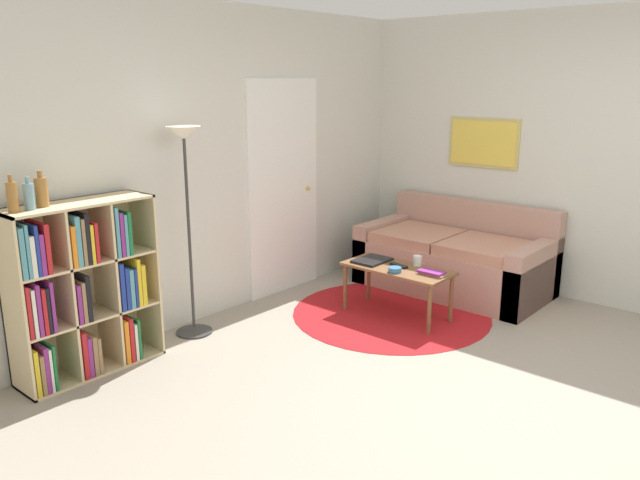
{
  "coord_description": "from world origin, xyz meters",
  "views": [
    {
      "loc": [
        -3.44,
        -1.47,
        2.0
      ],
      "look_at": [
        -0.1,
        1.42,
        0.85
      ],
      "focal_mm": 35.0,
      "sensor_mm": 36.0,
      "label": 1
    }
  ],
  "objects_px": {
    "bowl": "(395,270)",
    "bottle_right": "(42,192)",
    "bottle_middle": "(29,196)",
    "coffee_table": "(397,273)",
    "cup": "(417,261)",
    "couch": "(457,259)",
    "bottle_left": "(12,197)",
    "laptop": "(372,260)",
    "floor_lamp": "(186,173)",
    "bookshelf": "(80,290)"
  },
  "relations": [
    {
      "from": "bookshelf",
      "to": "bottle_right",
      "type": "relative_size",
      "value": 5.2
    },
    {
      "from": "coffee_table",
      "to": "cup",
      "type": "distance_m",
      "value": 0.21
    },
    {
      "from": "coffee_table",
      "to": "bottle_right",
      "type": "height_order",
      "value": "bottle_right"
    },
    {
      "from": "coffee_table",
      "to": "bottle_middle",
      "type": "relative_size",
      "value": 4.56
    },
    {
      "from": "bowl",
      "to": "laptop",
      "type": "bearing_deg",
      "value": 68.28
    },
    {
      "from": "couch",
      "to": "cup",
      "type": "distance_m",
      "value": 0.88
    },
    {
      "from": "cup",
      "to": "bottle_right",
      "type": "height_order",
      "value": "bottle_right"
    },
    {
      "from": "bottle_left",
      "to": "bookshelf",
      "type": "bearing_deg",
      "value": 2.97
    },
    {
      "from": "floor_lamp",
      "to": "bottle_middle",
      "type": "height_order",
      "value": "floor_lamp"
    },
    {
      "from": "coffee_table",
      "to": "bowl",
      "type": "height_order",
      "value": "bowl"
    },
    {
      "from": "couch",
      "to": "coffee_table",
      "type": "bearing_deg",
      "value": 179.21
    },
    {
      "from": "laptop",
      "to": "bottle_middle",
      "type": "xyz_separation_m",
      "value": [
        -2.58,
        0.75,
        0.84
      ]
    },
    {
      "from": "bowl",
      "to": "bottle_right",
      "type": "bearing_deg",
      "value": 154.58
    },
    {
      "from": "cup",
      "to": "coffee_table",
      "type": "bearing_deg",
      "value": 147.83
    },
    {
      "from": "bookshelf",
      "to": "cup",
      "type": "distance_m",
      "value": 2.72
    },
    {
      "from": "floor_lamp",
      "to": "bottle_left",
      "type": "xyz_separation_m",
      "value": [
        -1.3,
        -0.01,
        0.0
      ]
    },
    {
      "from": "bottle_left",
      "to": "bottle_right",
      "type": "relative_size",
      "value": 1.0
    },
    {
      "from": "bowl",
      "to": "bottle_middle",
      "type": "height_order",
      "value": "bottle_middle"
    },
    {
      "from": "bowl",
      "to": "bottle_right",
      "type": "distance_m",
      "value": 2.74
    },
    {
      "from": "couch",
      "to": "bowl",
      "type": "distance_m",
      "value": 1.16
    },
    {
      "from": "cup",
      "to": "floor_lamp",
      "type": "bearing_deg",
      "value": 143.9
    },
    {
      "from": "laptop",
      "to": "bottle_middle",
      "type": "bearing_deg",
      "value": 163.83
    },
    {
      "from": "coffee_table",
      "to": "bottle_right",
      "type": "relative_size",
      "value": 4.06
    },
    {
      "from": "bottle_left",
      "to": "bottle_right",
      "type": "height_order",
      "value": "same"
    },
    {
      "from": "bookshelf",
      "to": "bottle_left",
      "type": "relative_size",
      "value": 5.19
    },
    {
      "from": "coffee_table",
      "to": "cup",
      "type": "relative_size",
      "value": 10.82
    },
    {
      "from": "coffee_table",
      "to": "floor_lamp",
      "type": "bearing_deg",
      "value": 143.49
    },
    {
      "from": "bottle_left",
      "to": "bottle_right",
      "type": "xyz_separation_m",
      "value": [
        0.2,
        0.04,
        -0.0
      ]
    },
    {
      "from": "laptop",
      "to": "bottle_middle",
      "type": "relative_size",
      "value": 1.58
    },
    {
      "from": "coffee_table",
      "to": "cup",
      "type": "bearing_deg",
      "value": -32.17
    },
    {
      "from": "cup",
      "to": "bottle_middle",
      "type": "bearing_deg",
      "value": 157.81
    },
    {
      "from": "bookshelf",
      "to": "laptop",
      "type": "xyz_separation_m",
      "value": [
        2.31,
        -0.77,
        -0.15
      ]
    },
    {
      "from": "bottle_middle",
      "to": "bottle_right",
      "type": "bearing_deg",
      "value": 21.61
    },
    {
      "from": "bowl",
      "to": "bottle_left",
      "type": "relative_size",
      "value": 0.47
    },
    {
      "from": "floor_lamp",
      "to": "coffee_table",
      "type": "relative_size",
      "value": 1.76
    },
    {
      "from": "floor_lamp",
      "to": "bowl",
      "type": "height_order",
      "value": "floor_lamp"
    },
    {
      "from": "laptop",
      "to": "cup",
      "type": "xyz_separation_m",
      "value": [
        0.15,
        -0.37,
        0.03
      ]
    },
    {
      "from": "floor_lamp",
      "to": "bottle_middle",
      "type": "xyz_separation_m",
      "value": [
        -1.2,
        -0.01,
        -0.01
      ]
    },
    {
      "from": "floor_lamp",
      "to": "coffee_table",
      "type": "bearing_deg",
      "value": -36.51
    },
    {
      "from": "coffee_table",
      "to": "laptop",
      "type": "xyz_separation_m",
      "value": [
        0.0,
        0.27,
        0.06
      ]
    },
    {
      "from": "bookshelf",
      "to": "couch",
      "type": "height_order",
      "value": "bookshelf"
    },
    {
      "from": "laptop",
      "to": "bottle_right",
      "type": "height_order",
      "value": "bottle_right"
    },
    {
      "from": "bottle_middle",
      "to": "bottle_right",
      "type": "xyz_separation_m",
      "value": [
        0.1,
        0.04,
        0.01
      ]
    },
    {
      "from": "bottle_middle",
      "to": "floor_lamp",
      "type": "bearing_deg",
      "value": 0.28
    },
    {
      "from": "cup",
      "to": "bottle_right",
      "type": "bearing_deg",
      "value": 156.35
    },
    {
      "from": "couch",
      "to": "coffee_table",
      "type": "xyz_separation_m",
      "value": [
        -1.01,
        0.01,
        0.1
      ]
    },
    {
      "from": "bottle_middle",
      "to": "bottle_left",
      "type": "bearing_deg",
      "value": 179.6
    },
    {
      "from": "coffee_table",
      "to": "bottle_right",
      "type": "xyz_separation_m",
      "value": [
        -2.48,
        1.06,
        0.92
      ]
    },
    {
      "from": "laptop",
      "to": "bottle_middle",
      "type": "height_order",
      "value": "bottle_middle"
    },
    {
      "from": "couch",
      "to": "cup",
      "type": "xyz_separation_m",
      "value": [
        -0.86,
        -0.08,
        0.19
      ]
    }
  ]
}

